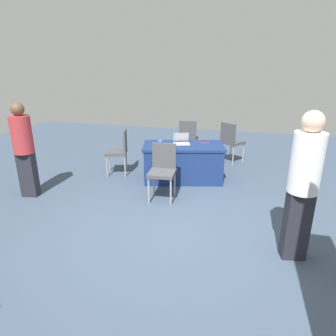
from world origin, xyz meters
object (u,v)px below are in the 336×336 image
Objects in this scene: scissors_red at (205,143)px; chair_tucked_left at (188,136)px; table_foreground at (183,162)px; chair_aisle at (163,168)px; laptop_silver at (181,142)px; chair_near_front at (119,149)px; person_presenter at (24,146)px; yarn_ball at (160,142)px; person_attendee_standing at (304,180)px; chair_tucked_right at (231,140)px.

chair_tucked_left is at bearing 116.52° from scissors_red.
table_foreground is 1.01m from chair_aisle.
chair_tucked_left reaches higher than laptop_silver.
chair_near_front is 1.58m from chair_aisle.
table_foreground is at bearing -148.05° from scissors_red.
laptop_silver is (0.06, -0.08, 0.41)m from table_foreground.
person_presenter is 2.49m from yarn_ball.
yarn_ball reaches higher than table_foreground.
chair_aisle reaches higher than chair_near_front.
chair_tucked_left is at bearing -82.74° from table_foreground.
chair_aisle is (0.15, 0.98, 0.19)m from table_foreground.
person_attendee_standing reaches higher than chair_aisle.
chair_tucked_right reaches higher than laptop_silver.
table_foreground is 1.65m from chair_tucked_right.
chair_near_front is 3.95m from person_attendee_standing.
person_attendee_standing is (-0.99, 3.61, 0.45)m from chair_tucked_right.
table_foreground is at bearing 108.00° from laptop_silver.
chair_aisle is (1.02, 2.37, -0.00)m from chair_tucked_right.
scissors_red is (1.45, -2.46, -0.27)m from person_attendee_standing.
chair_tucked_left is 1.00× the size of chair_aisle.
person_presenter is 9.24× the size of scissors_red.
yarn_ball is at bearing -75.15° from chair_aisle.
chair_near_front reaches higher than laptop_silver.
person_attendee_standing reaches higher than person_presenter.
chair_aisle reaches higher than laptop_silver.
person_attendee_standing is at bearing -19.33° from person_presenter.
person_presenter is at bearing 159.55° from person_attendee_standing.
person_attendee_standing is at bearing -64.03° from chair_tucked_left.
laptop_silver is at bearing -98.75° from chair_aisle.
person_presenter is 4.40m from person_attendee_standing.
table_foreground is at bearing 21.14° from person_presenter.
person_attendee_standing reaches higher than chair_tucked_left.
table_foreground is at bearing -107.74° from chair_near_front.
yarn_ball is (0.40, 0.15, 0.01)m from laptop_silver.
laptop_silver is at bearing -160.08° from scissors_red.
yarn_ball reaches higher than scissors_red.
table_foreground is at bearing -172.30° from yarn_ball.
person_presenter is at bearing -103.07° from chair_tucked_right.
scissors_red is (-0.46, -0.16, -0.04)m from laptop_silver.
chair_aisle is 0.54× the size of person_attendee_standing.
chair_tucked_left is 10.34× the size of yarn_ball.
table_foreground is 0.97× the size of person_attendee_standing.
chair_tucked_left reaches higher than yarn_ball.
yarn_ball is (-0.92, 0.06, 0.23)m from chair_near_front.
chair_near_front reaches higher than yarn_ball.
person_presenter is (3.35, 2.88, 0.36)m from chair_tucked_right.
chair_near_front is 1.91m from chair_tucked_left.
table_foreground is 1.81× the size of chair_tucked_left.
chair_aisle is at bearing 81.24° from table_foreground.
laptop_silver is 0.49m from scissors_red.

